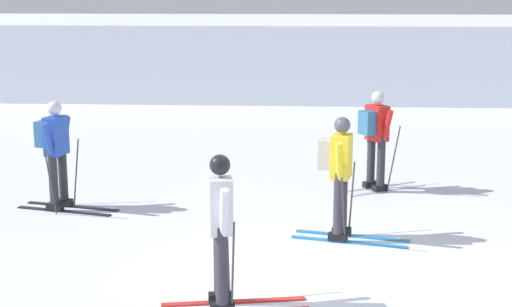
% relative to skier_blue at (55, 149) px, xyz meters
% --- Properties ---
extents(ground_plane, '(120.00, 120.00, 0.00)m').
position_rel_skier_blue_xyz_m(ground_plane, '(4.31, -2.86, -0.96)').
color(ground_plane, silver).
extents(far_snow_ridge, '(80.00, 9.90, 2.32)m').
position_rel_skier_blue_xyz_m(far_snow_ridge, '(4.31, 15.85, 0.20)').
color(far_snow_ridge, silver).
rests_on(far_snow_ridge, ground).
extents(skier_blue, '(1.64, 0.98, 1.71)m').
position_rel_skier_blue_xyz_m(skier_blue, '(0.00, 0.00, 0.00)').
color(skier_blue, black).
rests_on(skier_blue, ground).
extents(skier_red, '(1.56, 1.15, 1.71)m').
position_rel_skier_blue_xyz_m(skier_red, '(5.05, 1.46, 0.00)').
color(skier_red, silver).
rests_on(skier_red, ground).
extents(skier_yellow, '(1.64, 0.98, 1.71)m').
position_rel_skier_blue_xyz_m(skier_yellow, '(4.34, -1.21, -0.00)').
color(skier_yellow, '#237AC6').
rests_on(skier_yellow, ground).
extents(skier_white, '(1.64, 0.99, 1.71)m').
position_rel_skier_blue_xyz_m(skier_white, '(2.99, -3.69, -0.04)').
color(skier_white, red).
rests_on(skier_white, ground).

